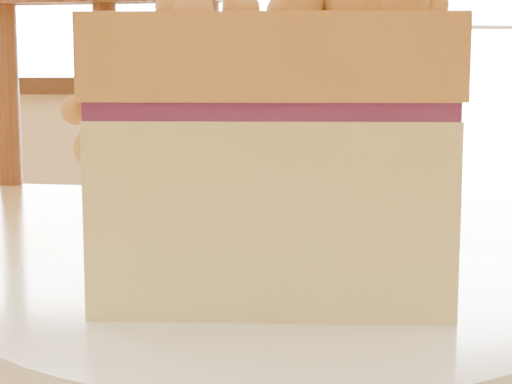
% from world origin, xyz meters
% --- Properties ---
extents(entry_door, '(1.08, 0.06, 2.29)m').
position_xyz_m(entry_door, '(2.30, 3.98, 1.20)').
color(entry_door, white).
rests_on(entry_door, ground).
extents(cafe_chair_main, '(0.59, 0.59, 0.99)m').
position_xyz_m(cafe_chair_main, '(-0.04, 0.67, 0.50)').
color(cafe_chair_main, '#5C2D19').
rests_on(cafe_chair_main, ground).
extents(plate, '(0.24, 0.24, 0.02)m').
position_xyz_m(plate, '(0.02, 0.02, 0.76)').
color(plate, white).
rests_on(plate, cafe_table_main).
extents(cake_slice, '(0.16, 0.13, 0.13)m').
position_xyz_m(cake_slice, '(0.02, 0.02, 0.83)').
color(cake_slice, '#F5E18A').
rests_on(cake_slice, plate).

